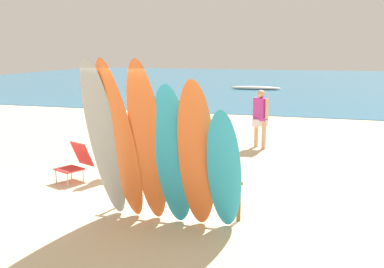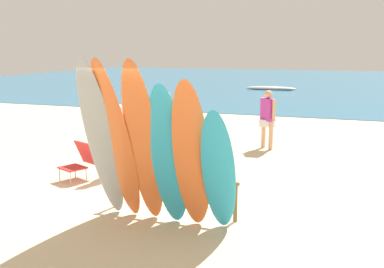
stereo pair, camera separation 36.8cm
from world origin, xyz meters
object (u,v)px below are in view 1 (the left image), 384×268
(surfboard_rack, at_px, (175,185))
(beachgoer_photographing, at_px, (260,115))
(surfboard_teal_3, at_px, (173,157))
(surfboard_orange_1, at_px, (121,144))
(beach_chair_red, at_px, (76,161))
(beachgoer_near_rack, at_px, (161,119))
(beachgoer_by_water, at_px, (116,135))
(surfboard_orange_2, at_px, (148,145))
(surfboard_orange_4, at_px, (197,157))
(distant_boat, at_px, (256,88))
(surfboard_teal_5, at_px, (224,172))
(surfboard_grey_0, at_px, (105,143))

(surfboard_rack, bearing_deg, beachgoer_photographing, 83.64)
(beachgoer_photographing, bearing_deg, surfboard_teal_3, 127.91)
(surfboard_orange_1, xyz_separation_m, beach_chair_red, (-1.99, 1.97, -0.90))
(beachgoer_near_rack, bearing_deg, beachgoer_by_water, 142.48)
(surfboard_orange_2, distance_m, surfboard_orange_4, 0.78)
(surfboard_orange_2, bearing_deg, surfboard_teal_3, 5.24)
(surfboard_orange_4, bearing_deg, surfboard_orange_2, 175.77)
(surfboard_rack, distance_m, surfboard_orange_1, 1.26)
(beachgoer_photographing, xyz_separation_m, distant_boat, (-2.87, 17.91, -0.82))
(beachgoer_near_rack, height_order, beachgoer_photographing, beachgoer_near_rack)
(surfboard_orange_1, bearing_deg, surfboard_teal_5, 7.73)
(surfboard_orange_1, height_order, surfboard_teal_5, surfboard_orange_1)
(surfboard_teal_3, xyz_separation_m, beachgoer_photographing, (0.43, 6.24, -0.21))
(distant_boat, bearing_deg, surfboard_orange_2, -85.15)
(surfboard_grey_0, height_order, surfboard_teal_3, surfboard_grey_0)
(beachgoer_by_water, xyz_separation_m, beachgoer_near_rack, (0.21, 2.20, 0.05))
(surfboard_teal_5, relative_size, beachgoer_near_rack, 1.27)
(surfboard_orange_1, height_order, distant_boat, surfboard_orange_1)
(surfboard_teal_5, distance_m, beachgoer_photographing, 6.26)
(beachgoer_photographing, bearing_deg, surfboard_orange_2, 124.43)
(surfboard_grey_0, xyz_separation_m, beachgoer_by_water, (-1.07, 2.56, -0.42))
(surfboard_orange_2, relative_size, surfboard_teal_5, 1.32)
(surfboard_orange_2, bearing_deg, beach_chair_red, 138.44)
(surfboard_orange_1, bearing_deg, surfboard_orange_4, 7.02)
(surfboard_grey_0, relative_size, surfboard_teal_3, 1.19)
(surfboard_rack, height_order, surfboard_orange_1, surfboard_orange_1)
(surfboard_orange_1, height_order, surfboard_orange_4, surfboard_orange_1)
(beachgoer_by_water, distance_m, beachgoer_near_rack, 2.21)
(beachgoer_by_water, distance_m, beachgoer_photographing, 4.58)
(surfboard_rack, relative_size, surfboard_orange_1, 0.82)
(surfboard_orange_2, height_order, surfboard_orange_4, surfboard_orange_2)
(surfboard_rack, height_order, surfboard_orange_2, surfboard_orange_2)
(surfboard_orange_1, height_order, surfboard_orange_2, surfboard_orange_1)
(surfboard_teal_5, distance_m, distant_boat, 24.39)
(beach_chair_red, bearing_deg, beachgoer_near_rack, 96.76)
(surfboard_orange_2, relative_size, beachgoer_by_water, 1.76)
(surfboard_rack, relative_size, beachgoer_photographing, 1.41)
(beach_chair_red, bearing_deg, beachgoer_by_water, 64.89)
(surfboard_grey_0, bearing_deg, beachgoer_photographing, 72.99)
(surfboard_teal_3, distance_m, beachgoer_by_water, 3.29)
(distant_boat, bearing_deg, surfboard_teal_3, -84.22)
(surfboard_orange_2, bearing_deg, beachgoer_photographing, 79.79)
(surfboard_rack, distance_m, surfboard_teal_3, 0.93)
(surfboard_orange_2, height_order, beachgoer_by_water, surfboard_orange_2)
(surfboard_orange_4, xyz_separation_m, distant_boat, (-2.83, 24.19, -1.07))
(surfboard_orange_2, xyz_separation_m, beachgoer_near_rack, (-1.56, 4.72, -0.36))
(surfboard_rack, distance_m, surfboard_grey_0, 1.43)
(surfboard_teal_5, bearing_deg, surfboard_rack, 142.92)
(beachgoer_photographing, distance_m, beach_chair_red, 5.45)
(surfboard_teal_5, height_order, distant_boat, surfboard_teal_5)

